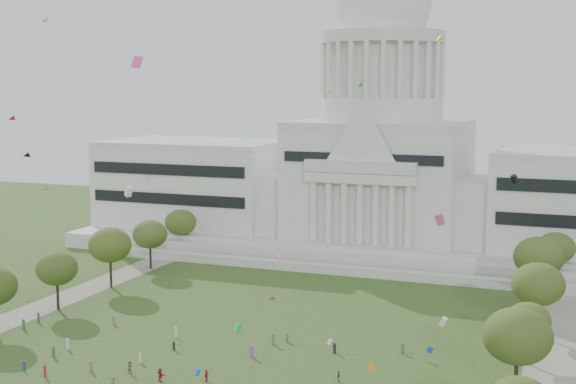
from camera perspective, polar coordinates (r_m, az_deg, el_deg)
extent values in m
cube|color=beige|center=(218.19, 6.60, -3.45)|extent=(160.00, 60.00, 4.00)
cube|color=beige|center=(187.29, 4.07, -5.58)|extent=(130.00, 3.00, 2.00)
cube|color=beige|center=(194.45, 4.76, -4.64)|extent=(140.00, 3.00, 5.00)
cube|color=silver|center=(234.73, -6.53, 0.55)|extent=(50.00, 34.00, 22.00)
cube|color=silver|center=(221.83, -0.32, -0.60)|extent=(12.00, 26.00, 16.00)
cube|color=silver|center=(208.61, 13.64, -1.34)|extent=(12.00, 26.00, 16.00)
cube|color=silver|center=(214.74, 6.60, 0.69)|extent=(44.00, 38.00, 28.00)
cube|color=silver|center=(195.18, 5.15, 0.97)|extent=(28.00, 3.00, 2.40)
cube|color=black|center=(219.49, -8.60, 0.54)|extent=(46.00, 0.40, 11.00)
cylinder|color=silver|center=(213.29, 6.68, 5.87)|extent=(32.00, 32.00, 6.00)
cylinder|color=silver|center=(213.23, 6.72, 8.56)|extent=(28.00, 28.00, 14.00)
cylinder|color=beige|center=(213.54, 6.76, 10.84)|extent=(32.40, 32.40, 3.00)
cylinder|color=silver|center=(213.93, 6.78, 12.31)|extent=(22.00, 22.00, 8.00)
ellipsoid|color=silver|center=(214.29, 6.80, 13.38)|extent=(25.00, 25.00, 26.20)
cube|color=gray|center=(164.54, -17.95, -8.16)|extent=(8.00, 160.00, 0.04)
cube|color=gray|center=(130.22, 18.07, -12.37)|extent=(8.00, 160.00, 0.04)
cylinder|color=black|center=(117.58, 15.89, -12.89)|extent=(0.56, 0.56, 6.20)
ellipsoid|color=#354A16|center=(115.47, 16.01, -9.83)|extent=(9.55, 9.55, 7.82)
cylinder|color=black|center=(164.48, -16.05, -7.14)|extent=(0.56, 0.56, 5.27)
ellipsoid|color=#314817|center=(163.18, -16.13, -5.24)|extent=(8.12, 8.12, 6.65)
cylinder|color=black|center=(133.91, 16.65, -10.73)|extent=(0.56, 0.56, 4.56)
ellipsoid|color=#395118|center=(132.49, 16.73, -8.75)|extent=(7.01, 7.01, 5.74)
cylinder|color=black|center=(179.02, -12.49, -5.70)|extent=(0.56, 0.56, 6.03)
ellipsoid|color=#405218|center=(177.67, -12.55, -3.70)|extent=(9.29, 9.29, 7.60)
cylinder|color=black|center=(148.53, 17.27, -8.65)|extent=(0.56, 0.56, 5.97)
ellipsoid|color=#3D4D19|center=(146.92, 17.37, -6.28)|extent=(9.19, 9.19, 7.52)
cylinder|color=black|center=(195.01, -9.75, -4.63)|extent=(0.56, 0.56, 5.41)
ellipsoid|color=#3C511D|center=(193.89, -9.79, -2.97)|extent=(8.33, 8.33, 6.81)
cylinder|color=black|center=(167.99, 17.30, -6.69)|extent=(0.56, 0.56, 6.37)
ellipsoid|color=#39511C|center=(166.49, 17.39, -4.44)|extent=(9.82, 9.82, 8.03)
cylinder|color=black|center=(211.23, -7.63, -3.65)|extent=(0.56, 0.56, 5.32)
ellipsoid|color=#374E16|center=(210.21, -7.65, -2.15)|extent=(8.19, 8.19, 6.70)
cylinder|color=black|center=(185.42, 18.43, -5.55)|extent=(0.56, 0.56, 5.47)
ellipsoid|color=#354C1C|center=(184.22, 18.51, -3.79)|extent=(8.42, 8.42, 6.89)
imported|color=#B21E1E|center=(122.57, -5.82, -12.86)|extent=(0.68, 1.12, 1.82)
imported|color=#B21E1E|center=(123.42, -9.07, -12.72)|extent=(2.02, 1.44, 2.02)
imported|color=olive|center=(127.66, -11.19, -12.11)|extent=(0.95, 0.65, 1.85)
imported|color=#33723F|center=(122.05, 3.62, -12.93)|extent=(0.82, 1.16, 1.79)
cube|color=#33723F|center=(135.07, 8.16, -10.96)|extent=(0.52, 0.49, 1.68)
cube|color=#4C4C51|center=(137.58, -16.34, -10.84)|extent=(0.37, 0.51, 1.75)
cube|color=#994C8C|center=(152.46, -12.30, -8.92)|extent=(0.31, 0.44, 1.55)
cube|color=silver|center=(143.21, -7.98, -9.85)|extent=(0.54, 0.55, 1.80)
cube|color=#4C4C51|center=(157.13, -17.32, -8.53)|extent=(0.58, 0.52, 1.87)
cube|color=olive|center=(121.81, -12.35, -13.11)|extent=(0.35, 0.53, 1.91)
cube|color=#26262B|center=(134.03, 3.33, -11.04)|extent=(0.53, 0.44, 1.72)
cube|color=#33723F|center=(138.08, -1.06, -10.42)|extent=(0.44, 0.57, 1.91)
cube|color=#26262B|center=(136.76, -8.12, -10.77)|extent=(0.33, 0.43, 1.46)
cube|color=#B21E1E|center=(129.37, -16.91, -12.06)|extent=(0.48, 0.55, 1.76)
cube|color=silver|center=(131.71, -10.46, -11.54)|extent=(0.28, 0.42, 1.53)
cube|color=#994C8C|center=(132.22, -2.61, -11.26)|extent=(0.55, 0.58, 1.88)
cube|color=#33723F|center=(139.44, -0.05, -10.32)|extent=(0.26, 0.41, 1.51)
cube|color=olive|center=(129.54, -13.85, -11.93)|extent=(0.42, 0.52, 1.71)
cube|color=navy|center=(132.68, -18.25, -11.66)|extent=(0.48, 0.44, 1.54)
cube|color=silver|center=(140.61, -15.40, -10.38)|extent=(0.57, 0.51, 1.83)
cube|color=#33723F|center=(154.04, -18.29, -8.92)|extent=(0.37, 0.51, 1.77)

